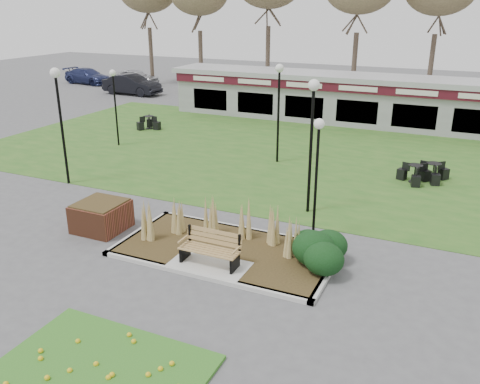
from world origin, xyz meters
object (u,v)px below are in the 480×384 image
at_px(lamp_post_far_left, 114,91).
at_px(car_black, 132,85).
at_px(food_pavilion, 363,99).
at_px(car_silver, 136,77).
at_px(lamp_post_near_left, 59,101).
at_px(brick_planter, 101,216).
at_px(lamp_post_mid_right, 318,153).
at_px(car_blue, 88,76).
at_px(park_bench, 211,248).
at_px(bistro_set_c, 414,176).
at_px(bistro_set_b, 433,175).
at_px(lamp_post_mid_left, 279,92).
at_px(lamp_post_near_right, 312,118).
at_px(bistro_set_a, 149,124).

height_order(lamp_post_far_left, car_black, lamp_post_far_left).
xyz_separation_m(food_pavilion, car_silver, (-21.53, 7.04, -0.77)).
bearing_deg(lamp_post_near_left, lamp_post_far_left, 107.48).
bearing_deg(brick_planter, lamp_post_mid_right, 18.81).
height_order(lamp_post_near_left, car_blue, lamp_post_near_left).
bearing_deg(park_bench, car_black, 129.96).
distance_m(lamp_post_far_left, bistro_set_c, 14.87).
bearing_deg(car_black, food_pavilion, -97.38).
height_order(brick_planter, car_black, car_black).
height_order(bistro_set_b, bistro_set_c, bistro_set_b).
xyz_separation_m(park_bench, car_blue, (-26.00, 25.66, 0.10)).
bearing_deg(lamp_post_mid_left, car_blue, 147.26).
distance_m(brick_planter, car_silver, 31.14).
distance_m(lamp_post_near_right, car_blue, 34.34).
bearing_deg(bistro_set_c, lamp_post_near_left, -155.12).
relative_size(lamp_post_near_left, bistro_set_a, 3.29).
height_order(bistro_set_c, car_silver, car_silver).
xyz_separation_m(brick_planter, car_black, (-14.52, 21.83, 0.32)).
bearing_deg(bistro_set_a, bistro_set_c, -12.56).
distance_m(lamp_post_mid_left, car_black, 21.29).
xyz_separation_m(bistro_set_a, bistro_set_c, (15.26, -3.40, -0.00)).
bearing_deg(lamp_post_mid_left, lamp_post_mid_right, -61.47).
distance_m(food_pavilion, lamp_post_far_left, 14.63).
bearing_deg(lamp_post_near_right, park_bench, -104.28).
xyz_separation_m(food_pavilion, lamp_post_mid_right, (2.06, -16.76, 1.31)).
bearing_deg(car_black, lamp_post_mid_right, -131.87).
distance_m(food_pavilion, bistro_set_a, 12.83).
height_order(lamp_post_near_right, lamp_post_mid_right, lamp_post_near_right).
distance_m(lamp_post_mid_left, car_silver, 25.91).
bearing_deg(lamp_post_near_right, lamp_post_near_left, -173.28).
height_order(park_bench, bistro_set_c, park_bench).
bearing_deg(lamp_post_near_right, lamp_post_far_left, 158.78).
distance_m(park_bench, lamp_post_mid_right, 4.22).
height_order(car_silver, car_blue, car_silver).
bearing_deg(car_black, lamp_post_mid_left, -124.88).
bearing_deg(bistro_set_b, lamp_post_mid_left, -178.56).
xyz_separation_m(car_silver, car_blue, (-4.47, -1.10, -0.02)).
bearing_deg(lamp_post_near_right, car_blue, 142.78).
bearing_deg(lamp_post_near_left, bistro_set_c, 24.88).
distance_m(lamp_post_mid_right, bistro_set_c, 7.59).
height_order(park_bench, bistro_set_b, park_bench).
bearing_deg(bistro_set_c, bistro_set_b, 38.37).
height_order(bistro_set_a, bistro_set_b, bistro_set_b).
bearing_deg(park_bench, food_pavilion, 90.00).
distance_m(food_pavilion, lamp_post_near_left, 18.18).
distance_m(park_bench, car_black, 29.46).
height_order(park_bench, car_blue, car_blue).
bearing_deg(lamp_post_mid_right, bistro_set_a, 141.91).
bearing_deg(car_silver, car_blue, 97.40).
bearing_deg(car_blue, bistro_set_b, -109.55).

